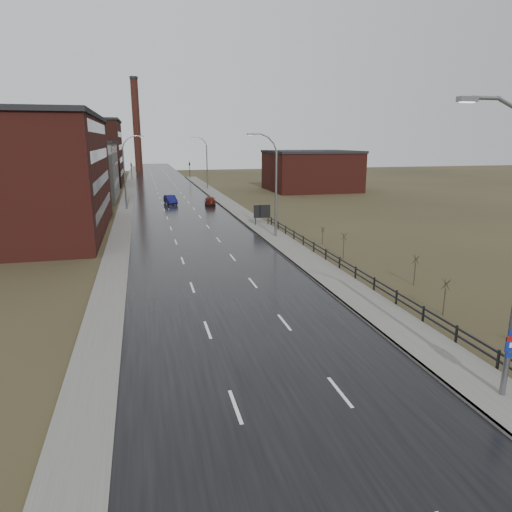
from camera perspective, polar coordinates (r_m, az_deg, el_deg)
ground at (r=17.06m, az=8.71°, el=-24.30°), size 320.00×320.00×0.00m
road at (r=73.18m, az=-9.60°, el=5.75°), size 14.00×300.00×0.06m
sidewalk_right at (r=50.37m, az=2.56°, el=2.20°), size 3.20×180.00×0.18m
curb_right at (r=49.97m, az=0.88°, el=2.12°), size 0.16×180.00×0.18m
sidewalk_left at (r=73.03m, az=-16.05°, el=5.41°), size 2.40×260.00×0.12m
warehouse_mid at (r=91.23m, az=-22.19°, el=9.87°), size 16.32×20.40×10.50m
warehouse_far at (r=121.52m, az=-22.78°, el=11.84°), size 26.52×24.48×15.50m
building_right at (r=100.97m, az=6.92°, el=10.55°), size 18.36×16.32×8.50m
smokestack at (r=162.29m, az=-14.71°, el=15.54°), size 2.70×2.70×30.70m
streetlight_right_mid at (r=50.42m, az=2.19°, el=8.83°), size 3.36×0.28×11.35m
streetlight_left at (r=74.40m, az=-15.92°, el=10.05°), size 3.36×0.28×11.35m
streetlight_right_far at (r=103.27m, az=-6.32°, el=11.53°), size 3.36×0.28×11.35m
guardrail at (r=35.75m, az=12.82°, el=-2.16°), size 0.10×53.05×1.10m
shrub_c at (r=30.62m, az=22.54°, el=-4.63°), size 0.56×0.59×2.36m
shrub_d at (r=36.09m, az=19.26°, el=-1.57°), size 0.56×0.59×2.35m
shrub_e at (r=42.53m, az=10.91°, el=1.38°), size 0.58×0.61×2.46m
shrub_f at (r=48.29m, az=8.33°, el=2.61°), size 0.44×0.46×1.83m
billboard at (r=57.96m, az=0.75°, el=5.52°), size 2.18×0.17×2.70m
traffic_light_left at (r=132.37m, az=-15.36°, el=11.16°), size 0.58×2.73×5.30m
traffic_light_right at (r=133.03m, az=-8.32°, el=11.52°), size 0.58×2.73×5.30m
car_near at (r=79.30m, az=-10.64°, el=6.89°), size 2.19×4.78×1.52m
car_far at (r=77.44m, az=-5.76°, el=6.88°), size 2.27×4.57×1.50m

